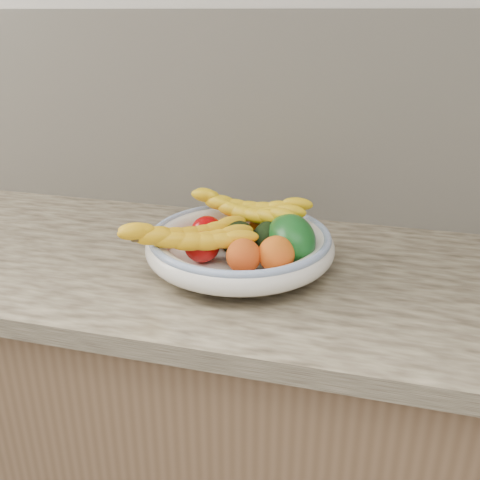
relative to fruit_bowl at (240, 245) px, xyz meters
name	(u,v)px	position (x,y,z in m)	size (l,w,h in m)	color
kitchen_counter	(243,420)	(0.00, 0.03, -0.48)	(2.44, 0.66, 1.40)	brown
fruit_bowl	(240,245)	(0.00, 0.00, 0.00)	(0.39, 0.39, 0.08)	white
clementine_back_left	(231,227)	(-0.04, 0.08, 0.01)	(0.05, 0.05, 0.05)	#FF6D05
clementine_back_right	(262,225)	(0.02, 0.11, 0.01)	(0.06, 0.06, 0.05)	#DA5F04
tomato_left	(207,230)	(-0.08, 0.03, 0.01)	(0.07, 0.07, 0.06)	#A40003
tomato_near_left	(202,246)	(-0.06, -0.06, 0.01)	(0.07, 0.07, 0.06)	#AF0B0B
avocado_center	(238,239)	(0.00, 0.00, 0.02)	(0.07, 0.11, 0.07)	black
avocado_right	(269,237)	(0.06, 0.02, 0.02)	(0.07, 0.10, 0.07)	black
green_mango	(291,239)	(0.11, 0.00, 0.03)	(0.09, 0.14, 0.10)	#0E4C16
peach_front	(244,256)	(0.03, -0.09, 0.02)	(0.07, 0.07, 0.07)	orange
peach_right	(276,254)	(0.09, -0.07, 0.02)	(0.07, 0.07, 0.07)	orange
banana_bunch_back	(246,213)	(-0.01, 0.09, 0.04)	(0.29, 0.11, 0.08)	yellow
banana_bunch_front	(188,241)	(-0.08, -0.08, 0.03)	(0.28, 0.11, 0.08)	yellow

